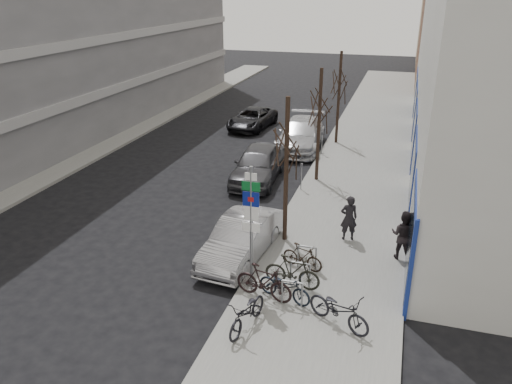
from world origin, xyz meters
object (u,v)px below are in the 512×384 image
Objects in this scene: meter_back at (322,141)px; bike_mid_curb at (285,284)px; tree_near at (287,137)px; bike_near_right at (264,282)px; lane_car at (252,119)px; bike_rack at (300,271)px; meter_front at (270,225)px; tree_mid at (320,99)px; meter_mid at (301,174)px; tree_far at (340,76)px; bike_near_left at (247,310)px; parked_car_back at (301,134)px; bike_far_inner at (302,256)px; bike_mid_inner at (292,271)px; highway_sign_pole at (251,222)px; pedestrian_far at (403,235)px; parked_car_mid at (258,164)px; bike_far_curb at (339,307)px; pedestrian_near at (349,218)px; parked_car_front at (241,239)px.

bike_mid_curb is at bearing -84.51° from meter_back.
bike_near_right is (0.31, -3.88, -3.39)m from tree_near.
lane_car reaches higher than bike_mid_curb.
meter_front reaches higher than bike_rack.
tree_mid is 4.33× the size of meter_mid.
tree_far reaches higher than bike_mid_curb.
bike_near_left is 1.73m from bike_mid_curb.
tree_far is at bearing 90.00° from tree_mid.
bike_near_right is (0.76, -8.88, -0.20)m from meter_mid.
tree_far is 3.99m from parked_car_back.
tree_mid is (0.00, 6.50, 0.00)m from tree_near.
lane_car reaches higher than bike_far_inner.
bike_near_right reaches higher than bike_mid_inner.
bike_near_left is at bearing -75.91° from highway_sign_pole.
tree_far is 3.04× the size of bike_mid_inner.
tree_near reaches higher than pedestrian_far.
parked_car_back is at bearing 29.39° from bike_far_inner.
meter_front is 0.21× the size of parked_car_back.
lane_car is at bearing 107.15° from highway_sign_pole.
bike_mid_curb reaches higher than bike_rack.
meter_front is 3.56m from bike_mid_curb.
highway_sign_pole is at bearing -86.67° from parked_car_back.
parked_car_mid is (-3.72, 9.67, 0.17)m from bike_mid_curb.
highway_sign_pole is 0.76× the size of tree_near.
meter_back is at bearing -100.20° from tree_far.
bike_far_inner is (1.51, -1.35, -0.32)m from meter_front.
bike_mid_curb is at bearing -72.21° from parked_car_mid.
lane_car is at bearing 29.47° from bike_near_right.
tree_near is 3.72× the size of bike_far_inner.
highway_sign_pole is 2.60m from bike_near_left.
bike_far_curb is at bearing -76.51° from tree_mid.
pedestrian_far is at bearing 64.05° from bike_near_left.
tree_far reaches higher than pedestrian_near.
bike_mid_curb is (0.92, -3.78, -3.42)m from tree_near.
tree_mid is at bearing 97.28° from bike_rack.
pedestrian_near reaches higher than bike_mid_curb.
pedestrian_far is at bearing -66.49° from meter_back.
pedestrian_near reaches higher than bike_far_inner.
bike_rack is 1.78× the size of meter_front.
meter_front is 0.70× the size of bike_mid_inner.
highway_sign_pole reaches higher than pedestrian_far.
bike_mid_inner is 2.66m from parked_car_front.
tree_mid reaches higher than bike_rack.
meter_front is 5.50m from meter_mid.
tree_far is 4.33× the size of meter_front.
parked_car_front is 13.19m from parked_car_back.
highway_sign_pole is 0.88× the size of lane_car.
bike_far_inner is (1.06, -1.85, -3.50)m from tree_near.
pedestrian_far reaches higher than bike_mid_inner.
parked_car_front is (-1.20, -1.52, -3.36)m from tree_near.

